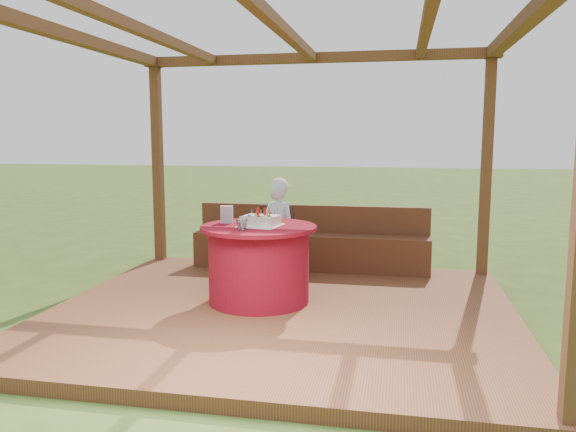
# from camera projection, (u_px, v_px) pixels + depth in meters

# --- Properties ---
(ground) EXTENTS (60.00, 60.00, 0.00)m
(ground) POSITION_uv_depth(u_px,v_px,m) (283.00, 319.00, 5.58)
(ground) COLOR #324A18
(ground) RESTS_ON ground
(deck) EXTENTS (4.50, 4.00, 0.12)m
(deck) POSITION_uv_depth(u_px,v_px,m) (283.00, 313.00, 5.57)
(deck) COLOR brown
(deck) RESTS_ON ground
(pergola) EXTENTS (4.50, 4.00, 2.72)m
(pergola) POSITION_uv_depth(u_px,v_px,m) (283.00, 71.00, 5.25)
(pergola) COLOR brown
(pergola) RESTS_ON deck
(bench) EXTENTS (3.00, 0.42, 0.80)m
(bench) POSITION_uv_depth(u_px,v_px,m) (310.00, 248.00, 7.19)
(bench) COLOR brown
(bench) RESTS_ON deck
(table) EXTENTS (1.17, 1.17, 0.79)m
(table) POSITION_uv_depth(u_px,v_px,m) (259.00, 263.00, 5.70)
(table) COLOR maroon
(table) RESTS_ON deck
(chair) EXTENTS (0.48, 0.48, 0.86)m
(chair) POSITION_uv_depth(u_px,v_px,m) (277.00, 238.00, 6.70)
(chair) COLOR black
(chair) RESTS_ON deck
(elderly_woman) EXTENTS (0.50, 0.42, 1.21)m
(elderly_woman) POSITION_uv_depth(u_px,v_px,m) (279.00, 229.00, 6.54)
(elderly_woman) COLOR #A8DBF9
(elderly_woman) RESTS_ON deck
(birthday_cake) EXTENTS (0.45, 0.45, 0.18)m
(birthday_cake) POSITION_uv_depth(u_px,v_px,m) (260.00, 221.00, 5.62)
(birthday_cake) COLOR white
(birthday_cake) RESTS_ON table
(gift_bag) EXTENTS (0.14, 0.11, 0.18)m
(gift_bag) POSITION_uv_depth(u_px,v_px,m) (227.00, 214.00, 5.81)
(gift_bag) COLOR #E493D2
(gift_bag) RESTS_ON table
(drinking_glass) EXTENTS (0.15, 0.15, 0.11)m
(drinking_glass) POSITION_uv_depth(u_px,v_px,m) (242.00, 225.00, 5.35)
(drinking_glass) COLOR white
(drinking_glass) RESTS_ON table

